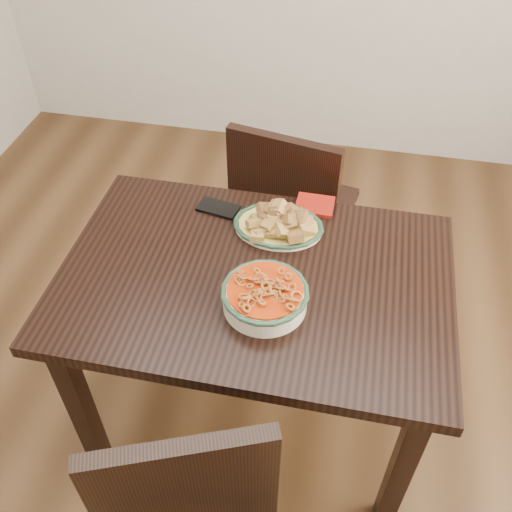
% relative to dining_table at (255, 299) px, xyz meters
% --- Properties ---
extents(floor, '(3.50, 3.50, 0.00)m').
position_rel_dining_table_xyz_m(floor, '(-0.08, 0.12, -0.65)').
color(floor, '#3D2613').
rests_on(floor, ground).
extents(dining_table, '(1.15, 0.76, 0.75)m').
position_rel_dining_table_xyz_m(dining_table, '(0.00, 0.00, 0.00)').
color(dining_table, black).
rests_on(dining_table, ground).
extents(chair_far, '(0.50, 0.50, 0.89)m').
position_rel_dining_table_xyz_m(chair_far, '(0.02, 0.62, -0.15)').
color(chair_far, black).
rests_on(chair_far, ground).
extents(fish_plate, '(0.28, 0.22, 0.11)m').
position_rel_dining_table_xyz_m(fish_plate, '(0.03, 0.21, 0.15)').
color(fish_plate, '#EFE3CA').
rests_on(fish_plate, dining_table).
extents(noodle_bowl, '(0.24, 0.24, 0.08)m').
position_rel_dining_table_xyz_m(noodle_bowl, '(0.05, -0.11, 0.15)').
color(noodle_bowl, white).
rests_on(noodle_bowl, dining_table).
extents(smartphone, '(0.14, 0.09, 0.01)m').
position_rel_dining_table_xyz_m(smartphone, '(-0.18, 0.27, 0.11)').
color(smartphone, black).
rests_on(smartphone, dining_table).
extents(napkin, '(0.13, 0.10, 0.01)m').
position_rel_dining_table_xyz_m(napkin, '(0.13, 0.35, 0.11)').
color(napkin, '#97150B').
rests_on(napkin, dining_table).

